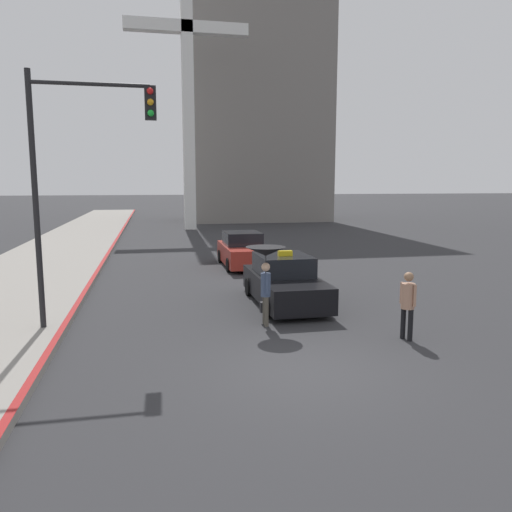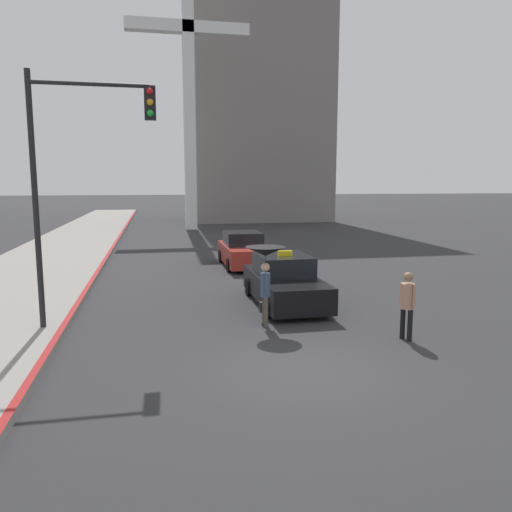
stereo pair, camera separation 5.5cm
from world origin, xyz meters
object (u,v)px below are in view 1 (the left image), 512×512
Objects in this scene: sedan_red at (243,251)px; traffic_light at (80,157)px; taxi at (284,282)px; monument_cross at (187,72)px; pedestrian_with_umbrella at (266,261)px; pedestrian_man at (408,300)px.

sedan_red is 0.67× the size of traffic_light.
monument_cross reaches higher than taxi.
sedan_red is 11.31m from traffic_light.
pedestrian_with_umbrella is 3.68m from pedestrian_man.
traffic_light is (-4.54, 0.37, 2.64)m from pedestrian_with_umbrella.
monument_cross is at bearing -87.13° from sedan_red.
pedestrian_man is at bearing -120.48° from pedestrian_with_umbrella.
taxi is at bearing -87.95° from monument_cross.
traffic_light is at bearing 17.88° from taxi.
taxi is at bearing -175.94° from pedestrian_man.
monument_cross is at bearing 1.28° from pedestrian_with_umbrella.
taxi is 2.71× the size of pedestrian_man.
pedestrian_man is 8.62m from traffic_light.
monument_cross is (0.17, 28.29, 10.60)m from pedestrian_with_umbrella.
sedan_red is 2.58× the size of pedestrian_man.
pedestrian_with_umbrella is at bearing -90.34° from monument_cross.
pedestrian_man reaches higher than sedan_red.
pedestrian_with_umbrella reaches higher than pedestrian_man.
pedestrian_man is (1.94, -11.37, 0.28)m from sedan_red.
traffic_light reaches higher than taxi.
pedestrian_man is at bearing -84.54° from monument_cross.
monument_cross is (-0.94, 26.11, 11.63)m from taxi.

